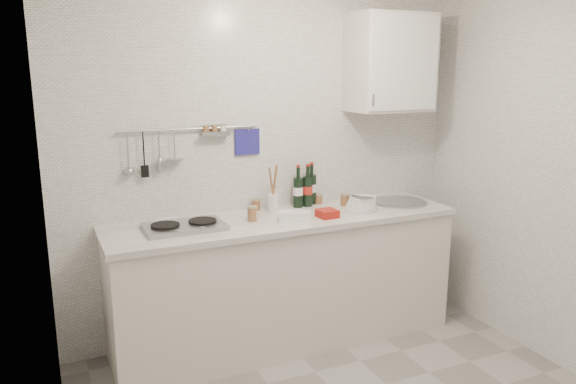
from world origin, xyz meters
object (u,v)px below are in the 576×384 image
object	(u,v)px
wall_cabinet	(391,63)
wine_bottles	(306,185)
plate_stack_hob	(171,225)
plate_stack_sink	(362,204)
utensil_crock	(273,201)

from	to	relation	value
wall_cabinet	wine_bottles	distance (m)	1.08
plate_stack_hob	plate_stack_sink	bearing A→B (deg)	-5.38
plate_stack_hob	utensil_crock	distance (m)	0.76
wall_cabinet	wine_bottles	bearing A→B (deg)	170.85
plate_stack_sink	plate_stack_hob	bearing A→B (deg)	174.62
plate_stack_hob	wine_bottles	distance (m)	1.06
plate_stack_hob	plate_stack_sink	xyz separation A→B (m)	(1.34, -0.13, 0.03)
wall_cabinet	wine_bottles	xyz separation A→B (m)	(-0.63, 0.10, -0.87)
wall_cabinet	plate_stack_sink	size ratio (longest dim) A/B	2.87
plate_stack_sink	utensil_crock	xyz separation A→B (m)	(-0.59, 0.23, 0.03)
wall_cabinet	plate_stack_hob	bearing A→B (deg)	-178.11
wall_cabinet	plate_stack_hob	world-z (taller)	wall_cabinet
wine_bottles	plate_stack_hob	bearing A→B (deg)	-171.40
wall_cabinet	plate_stack_sink	bearing A→B (deg)	-150.90
wall_cabinet	plate_stack_sink	world-z (taller)	wall_cabinet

